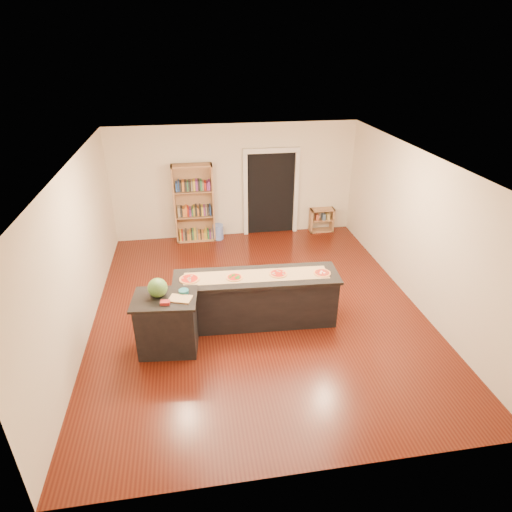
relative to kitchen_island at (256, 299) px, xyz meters
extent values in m
cube|color=beige|center=(0.09, 0.42, 0.93)|extent=(6.00, 7.00, 2.80)
cube|color=#4C190D|center=(0.09, 0.42, -0.47)|extent=(6.00, 7.00, 0.01)
cube|color=white|center=(0.09, 0.42, 2.33)|extent=(6.00, 7.00, 0.01)
cube|color=black|center=(0.99, 3.90, 0.58)|extent=(1.20, 0.02, 2.10)
cube|color=silver|center=(0.34, 3.86, 0.58)|extent=(0.10, 0.08, 2.10)
cube|color=silver|center=(1.64, 3.86, 0.58)|extent=(0.10, 0.08, 2.10)
cube|color=silver|center=(0.99, 3.86, 1.68)|extent=(1.40, 0.08, 0.12)
cube|color=black|center=(0.00, 0.00, -0.03)|extent=(2.76, 0.69, 0.89)
cube|color=black|center=(0.00, 0.00, 0.44)|extent=(2.84, 0.77, 0.05)
cube|color=black|center=(-1.53, -0.53, 0.00)|extent=(0.91, 0.64, 0.94)
cube|color=black|center=(-1.53, -0.53, 0.49)|extent=(0.99, 0.73, 0.04)
cube|color=#AC7D53|center=(-0.95, 3.69, 0.49)|extent=(0.96, 0.34, 1.93)
cube|color=#AC7D53|center=(2.33, 3.73, -0.16)|extent=(0.62, 0.27, 0.62)
cylinder|color=#6183D9|center=(-0.40, 3.66, -0.28)|extent=(0.26, 0.26, 0.38)
cube|color=#A68555|center=(0.00, 0.00, 0.47)|extent=(2.49, 0.57, 0.00)
sphere|color=#144214|center=(-1.62, -0.47, 0.66)|extent=(0.31, 0.31, 0.31)
cube|color=tan|center=(-1.28, -0.62, 0.52)|extent=(0.39, 0.32, 0.02)
cube|color=maroon|center=(-1.51, -0.71, 0.54)|extent=(0.15, 0.11, 0.05)
cylinder|color=#195966|center=(-1.23, -0.44, 0.54)|extent=(0.16, 0.16, 0.06)
cylinder|color=#C3884B|center=(-1.13, 0.05, 0.48)|extent=(0.33, 0.33, 0.02)
cylinder|color=#A5190C|center=(-1.13, 0.05, 0.49)|extent=(0.27, 0.27, 0.00)
cylinder|color=#C3884B|center=(-0.38, -0.01, 0.48)|extent=(0.27, 0.27, 0.02)
cylinder|color=#A5190C|center=(-0.38, -0.01, 0.49)|extent=(0.22, 0.22, 0.00)
cylinder|color=#C3884B|center=(0.38, 0.00, 0.48)|extent=(0.31, 0.31, 0.02)
cylinder|color=#A5190C|center=(0.38, 0.00, 0.49)|extent=(0.25, 0.25, 0.00)
cylinder|color=#C3884B|center=(1.13, -0.10, 0.48)|extent=(0.30, 0.30, 0.02)
cylinder|color=#A5190C|center=(1.13, -0.10, 0.49)|extent=(0.24, 0.24, 0.00)
camera|label=1|loc=(-1.01, -6.27, 4.08)|focal=30.00mm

